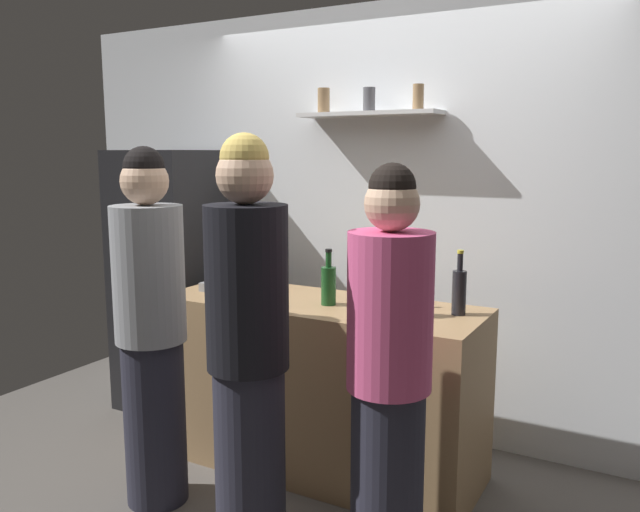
{
  "coord_description": "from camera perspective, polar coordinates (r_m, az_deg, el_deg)",
  "views": [
    {
      "loc": [
        1.47,
        -2.37,
        1.73
      ],
      "look_at": [
        -0.14,
        0.53,
        1.18
      ],
      "focal_mm": 35.78,
      "sensor_mm": 36.0,
      "label": 1
    }
  ],
  "objects": [
    {
      "name": "wine_bottle_green_glass",
      "position": [
        3.33,
        0.77,
        -2.51
      ],
      "size": [
        0.08,
        0.08,
        0.3
      ],
      "color": "#19471E",
      "rests_on": "counter"
    },
    {
      "name": "wine_bottle_pale_glass",
      "position": [
        3.29,
        4.33,
        -2.35
      ],
      "size": [
        0.07,
        0.07,
        0.35
      ],
      "color": "#B2BFB2",
      "rests_on": "counter"
    },
    {
      "name": "baking_pan",
      "position": [
        3.72,
        -7.6,
        -2.72
      ],
      "size": [
        0.34,
        0.24,
        0.05
      ],
      "primitive_type": "cube",
      "color": "gray",
      "rests_on": "counter"
    },
    {
      "name": "person_grey_hoodie",
      "position": [
        3.2,
        -14.87,
        -6.46
      ],
      "size": [
        0.34,
        0.34,
        1.76
      ],
      "rotation": [
        0.0,
        0.0,
        2.32
      ],
      "color": "#262633",
      "rests_on": "ground"
    },
    {
      "name": "counter",
      "position": [
        3.55,
        0.0,
        -11.51
      ],
      "size": [
        1.74,
        0.64,
        0.93
      ],
      "primitive_type": "cube",
      "color": "#9E7A51",
      "rests_on": "ground"
    },
    {
      "name": "water_bottle_plastic",
      "position": [
        3.13,
        6.45,
        -3.23
      ],
      "size": [
        0.09,
        0.09,
        0.27
      ],
      "color": "silver",
      "rests_on": "counter"
    },
    {
      "name": "utensil_holder",
      "position": [
        3.43,
        -7.44,
        -3.23
      ],
      "size": [
        0.1,
        0.1,
        0.22
      ],
      "color": "#B2B2B7",
      "rests_on": "counter"
    },
    {
      "name": "person_pink_top",
      "position": [
        2.6,
        6.17,
        -10.79
      ],
      "size": [
        0.34,
        0.34,
        1.69
      ],
      "rotation": [
        0.0,
        0.0,
        5.39
      ],
      "color": "#262633",
      "rests_on": "ground"
    },
    {
      "name": "back_wall_assembly",
      "position": [
        3.94,
        6.83,
        3.03
      ],
      "size": [
        4.8,
        0.32,
        2.6
      ],
      "color": "white",
      "rests_on": "ground"
    },
    {
      "name": "refrigerator",
      "position": [
        4.44,
        -13.01,
        -2.1
      ],
      "size": [
        0.62,
        0.66,
        1.74
      ],
      "color": "black",
      "rests_on": "ground"
    },
    {
      "name": "wine_bottle_dark_glass",
      "position": [
        3.2,
        12.34,
        -3.03
      ],
      "size": [
        0.07,
        0.07,
        0.32
      ],
      "color": "black",
      "rests_on": "counter"
    },
    {
      "name": "person_blonde",
      "position": [
        2.67,
        -6.45,
        -8.73
      ],
      "size": [
        0.34,
        0.34,
        1.8
      ],
      "rotation": [
        0.0,
        0.0,
        3.88
      ],
      "color": "#262633",
      "rests_on": "ground"
    }
  ]
}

